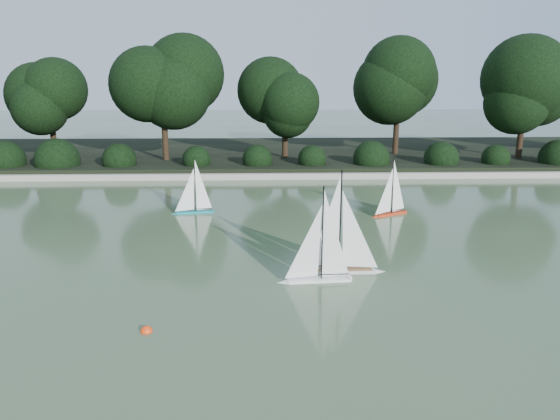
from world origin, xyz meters
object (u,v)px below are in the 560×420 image
at_px(sailboat_white_a, 313,266).
at_px(sailboat_teal, 191,204).
at_px(sailboat_white_b, 348,256).
at_px(race_buoy, 146,332).
at_px(sailboat_orange, 388,206).

distance_m(sailboat_white_a, sailboat_teal, 4.94).
bearing_deg(sailboat_white_b, race_buoy, -144.88).
bearing_deg(sailboat_white_a, race_buoy, -144.10).
xyz_separation_m(sailboat_white_b, sailboat_teal, (-3.03, 3.92, -0.06)).
bearing_deg(race_buoy, sailboat_white_b, 35.12).
xyz_separation_m(sailboat_white_a, race_buoy, (-2.24, -1.62, -0.26)).
relative_size(sailboat_white_a, sailboat_orange, 1.16).
distance_m(sailboat_teal, race_buoy, 5.93).
distance_m(sailboat_white_a, race_buoy, 2.78).
relative_size(sailboat_teal, race_buoy, 8.95).
bearing_deg(sailboat_white_a, sailboat_white_b, 32.10).
xyz_separation_m(sailboat_white_b, race_buoy, (-2.85, -2.00, -0.28)).
relative_size(sailboat_white_b, race_buoy, 11.79).
height_order(sailboat_orange, sailboat_teal, sailboat_orange).
height_order(sailboat_white_a, sailboat_white_b, sailboat_white_b).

